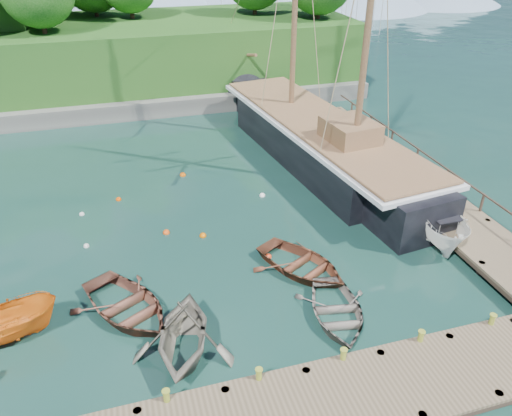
{
  "coord_description": "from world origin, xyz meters",
  "views": [
    {
      "loc": [
        -4.28,
        -15.87,
        13.64
      ],
      "look_at": [
        1.37,
        3.25,
        2.0
      ],
      "focal_mm": 35.0,
      "sensor_mm": 36.0,
      "label": 1
    }
  ],
  "objects_px": {
    "motorboat_orange": "(1,342)",
    "rowboat_2": "(301,271)",
    "rowboat_1": "(185,353)",
    "rowboat_0": "(128,313)",
    "cabin_boat_white": "(437,239)",
    "schooner": "(319,144)",
    "rowboat_3": "(336,317)"
  },
  "relations": [
    {
      "from": "motorboat_orange",
      "to": "rowboat_2",
      "type": "bearing_deg",
      "value": -90.64
    },
    {
      "from": "rowboat_1",
      "to": "rowboat_2",
      "type": "distance_m",
      "value": 6.72
    },
    {
      "from": "motorboat_orange",
      "to": "rowboat_0",
      "type": "bearing_deg",
      "value": -91.6
    },
    {
      "from": "cabin_boat_white",
      "to": "schooner",
      "type": "xyz_separation_m",
      "value": [
        -2.07,
        10.2,
        1.13
      ]
    },
    {
      "from": "rowboat_3",
      "to": "motorboat_orange",
      "type": "height_order",
      "value": "motorboat_orange"
    },
    {
      "from": "schooner",
      "to": "rowboat_0",
      "type": "bearing_deg",
      "value": -145.54
    },
    {
      "from": "rowboat_1",
      "to": "motorboat_orange",
      "type": "bearing_deg",
      "value": 174.93
    },
    {
      "from": "rowboat_3",
      "to": "motorboat_orange",
      "type": "distance_m",
      "value": 12.71
    },
    {
      "from": "schooner",
      "to": "rowboat_1",
      "type": "bearing_deg",
      "value": -134.95
    },
    {
      "from": "rowboat_0",
      "to": "rowboat_1",
      "type": "bearing_deg",
      "value": -85.47
    },
    {
      "from": "rowboat_2",
      "to": "motorboat_orange",
      "type": "relative_size",
      "value": 1.01
    },
    {
      "from": "rowboat_0",
      "to": "motorboat_orange",
      "type": "relative_size",
      "value": 1.07
    },
    {
      "from": "rowboat_3",
      "to": "motorboat_orange",
      "type": "xyz_separation_m",
      "value": [
        -12.5,
        2.32,
        0.0
      ]
    },
    {
      "from": "rowboat_2",
      "to": "cabin_boat_white",
      "type": "relative_size",
      "value": 0.84
    },
    {
      "from": "rowboat_3",
      "to": "cabin_boat_white",
      "type": "xyz_separation_m",
      "value": [
        7.06,
        3.67,
        0.0
      ]
    },
    {
      "from": "rowboat_2",
      "to": "motorboat_orange",
      "type": "xyz_separation_m",
      "value": [
        -12.26,
        -0.89,
        0.0
      ]
    },
    {
      "from": "rowboat_3",
      "to": "rowboat_1",
      "type": "bearing_deg",
      "value": -167.18
    },
    {
      "from": "rowboat_0",
      "to": "rowboat_3",
      "type": "bearing_deg",
      "value": -47.24
    },
    {
      "from": "motorboat_orange",
      "to": "cabin_boat_white",
      "type": "xyz_separation_m",
      "value": [
        19.55,
        1.35,
        0.0
      ]
    },
    {
      "from": "rowboat_2",
      "to": "schooner",
      "type": "relative_size",
      "value": 0.16
    },
    {
      "from": "rowboat_3",
      "to": "cabin_boat_white",
      "type": "relative_size",
      "value": 0.77
    },
    {
      "from": "motorboat_orange",
      "to": "schooner",
      "type": "height_order",
      "value": "schooner"
    },
    {
      "from": "rowboat_3",
      "to": "schooner",
      "type": "xyz_separation_m",
      "value": [
        4.99,
        13.87,
        1.13
      ]
    },
    {
      "from": "rowboat_0",
      "to": "motorboat_orange",
      "type": "distance_m",
      "value": 4.64
    },
    {
      "from": "rowboat_1",
      "to": "rowboat_2",
      "type": "bearing_deg",
      "value": 46.41
    },
    {
      "from": "cabin_boat_white",
      "to": "rowboat_3",
      "type": "bearing_deg",
      "value": -130.69
    },
    {
      "from": "rowboat_2",
      "to": "cabin_boat_white",
      "type": "xyz_separation_m",
      "value": [
        7.29,
        0.46,
        0.0
      ]
    },
    {
      "from": "rowboat_0",
      "to": "rowboat_2",
      "type": "xyz_separation_m",
      "value": [
        7.64,
        0.63,
        0.0
      ]
    },
    {
      "from": "cabin_boat_white",
      "to": "rowboat_0",
      "type": "bearing_deg",
      "value": -153.99
    },
    {
      "from": "rowboat_3",
      "to": "schooner",
      "type": "distance_m",
      "value": 14.79
    },
    {
      "from": "rowboat_3",
      "to": "cabin_boat_white",
      "type": "bearing_deg",
      "value": 38.59
    },
    {
      "from": "rowboat_0",
      "to": "motorboat_orange",
      "type": "height_order",
      "value": "motorboat_orange"
    }
  ]
}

